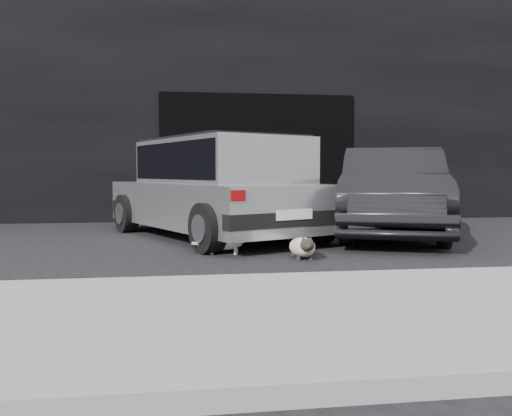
{
  "coord_description": "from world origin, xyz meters",
  "views": [
    {
      "loc": [
        -0.67,
        -7.06,
        0.99
      ],
      "look_at": [
        0.26,
        -0.74,
        0.57
      ],
      "focal_mm": 38.0,
      "sensor_mm": 36.0,
      "label": 1
    }
  ],
  "objects": [
    {
      "name": "silver_hatchback",
      "position": [
        -0.06,
        1.16,
        0.83
      ],
      "size": [
        3.38,
        4.49,
        1.51
      ],
      "rotation": [
        0.0,
        0.0,
        0.43
      ],
      "color": "#A3A5A7",
      "rests_on": "ground"
    },
    {
      "name": "ground",
      "position": [
        0.0,
        0.0,
        0.0
      ],
      "size": [
        80.0,
        80.0,
        0.0
      ],
      "primitive_type": "plane",
      "color": "black",
      "rests_on": "ground"
    },
    {
      "name": "second_car",
      "position": [
        2.66,
        0.96,
        0.69
      ],
      "size": [
        2.88,
        4.45,
        1.39
      ],
      "primitive_type": "imported",
      "rotation": [
        0.0,
        0.0,
        -0.37
      ],
      "color": "black",
      "rests_on": "ground"
    },
    {
      "name": "building_facade",
      "position": [
        1.0,
        6.0,
        2.5
      ],
      "size": [
        34.0,
        4.0,
        5.0
      ],
      "primitive_type": "cube",
      "color": "black",
      "rests_on": "ground"
    },
    {
      "name": "sidewalk",
      "position": [
        1.0,
        -3.8,
        0.06
      ],
      "size": [
        18.0,
        2.2,
        0.11
      ],
      "primitive_type": "cube",
      "color": "gray",
      "rests_on": "ground"
    },
    {
      "name": "garage_opening",
      "position": [
        1.0,
        3.99,
        1.3
      ],
      "size": [
        4.0,
        0.1,
        2.6
      ],
      "primitive_type": "cube",
      "color": "black",
      "rests_on": "ground"
    },
    {
      "name": "cat_siamese",
      "position": [
        0.77,
        -0.99,
        0.13
      ],
      "size": [
        0.3,
        0.86,
        0.29
      ],
      "rotation": [
        0.0,
        0.0,
        3.11
      ],
      "color": "beige",
      "rests_on": "ground"
    },
    {
      "name": "curb",
      "position": [
        1.0,
        -2.6,
        0.06
      ],
      "size": [
        18.0,
        0.25,
        0.12
      ],
      "primitive_type": "cube",
      "color": "gray",
      "rests_on": "ground"
    },
    {
      "name": "cat_white",
      "position": [
        -0.06,
        -0.5,
        0.17
      ],
      "size": [
        0.72,
        0.34,
        0.34
      ],
      "rotation": [
        0.0,
        0.0,
        -1.77
      ],
      "color": "white",
      "rests_on": "ground"
    }
  ]
}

